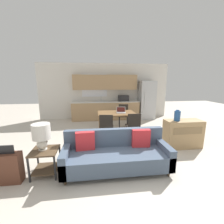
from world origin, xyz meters
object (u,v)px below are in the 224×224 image
(refrigerator, at_px, (147,100))
(credenza, at_px, (183,134))
(dining_chair_far_right, at_px, (123,114))
(suitcase, at_px, (9,168))
(dining_chair_near_left, at_px, (106,126))
(laptop, at_px, (121,111))
(dining_chair_near_right, at_px, (133,125))
(couch, at_px, (116,154))
(table_lamp, at_px, (41,134))
(dining_table, at_px, (116,115))
(side_table, at_px, (45,158))
(vase, at_px, (177,116))

(refrigerator, distance_m, credenza, 3.41)
(dining_chair_far_right, bearing_deg, suitcase, -122.56)
(refrigerator, relative_size, dining_chair_near_left, 2.07)
(dining_chair_near_left, relative_size, laptop, 2.55)
(dining_chair_near_right, distance_m, dining_chair_far_right, 1.61)
(couch, relative_size, dining_chair_near_left, 2.45)
(table_lamp, height_order, suitcase, table_lamp)
(couch, distance_m, dining_chair_far_right, 3.18)
(couch, bearing_deg, laptop, 76.86)
(dining_table, distance_m, side_table, 2.91)
(refrigerator, distance_m, laptop, 2.58)
(table_lamp, distance_m, dining_chair_near_left, 2.03)
(credenza, distance_m, dining_chair_near_left, 2.22)
(table_lamp, bearing_deg, dining_chair_near_right, 32.93)
(table_lamp, height_order, dining_chair_near_left, table_lamp)
(vase, bearing_deg, table_lamp, -166.18)
(side_table, xyz_separation_m, vase, (3.27, 0.84, 0.58))
(credenza, distance_m, dining_chair_near_right, 1.43)
(dining_chair_near_right, bearing_deg, dining_chair_far_right, -87.89)
(side_table, xyz_separation_m, credenza, (3.50, 0.86, 0.04))
(suitcase, bearing_deg, dining_table, 45.52)
(dining_table, relative_size, couch, 0.59)
(side_table, relative_size, dining_chair_far_right, 0.58)
(refrigerator, bearing_deg, table_lamp, -131.08)
(dining_table, height_order, dining_chair_near_left, dining_chair_near_left)
(dining_chair_far_right, bearing_deg, couch, -96.13)
(table_lamp, height_order, dining_chair_near_right, table_lamp)
(table_lamp, bearing_deg, dining_chair_far_right, 53.59)
(vase, bearing_deg, dining_chair_far_right, 114.79)
(suitcase, bearing_deg, table_lamp, 20.45)
(refrigerator, xyz_separation_m, dining_chair_near_right, (-1.41, -2.74, -0.43))
(credenza, bearing_deg, vase, -174.89)
(refrigerator, distance_m, vase, 3.41)
(credenza, bearing_deg, laptop, 137.76)
(refrigerator, height_order, dining_chair_near_right, refrigerator)
(dining_table, height_order, couch, couch)
(refrigerator, xyz_separation_m, credenza, (-0.13, -3.37, -0.54))
(refrigerator, xyz_separation_m, side_table, (-3.63, -4.23, -0.58))
(dining_chair_far_right, distance_m, suitcase, 4.34)
(dining_table, height_order, side_table, dining_table)
(vase, relative_size, dining_chair_near_left, 0.34)
(couch, bearing_deg, dining_table, 80.98)
(side_table, relative_size, dining_chair_near_right, 0.58)
(refrigerator, relative_size, table_lamp, 3.50)
(vase, xyz_separation_m, dining_chair_near_left, (-1.91, 0.61, -0.42))
(dining_chair_near_left, distance_m, dining_chair_far_right, 1.86)
(suitcase, bearing_deg, dining_chair_far_right, 49.23)
(couch, bearing_deg, side_table, -178.89)
(dining_chair_far_right, distance_m, laptop, 0.93)
(table_lamp, xyz_separation_m, dining_chair_near_right, (2.25, 1.46, -0.34))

